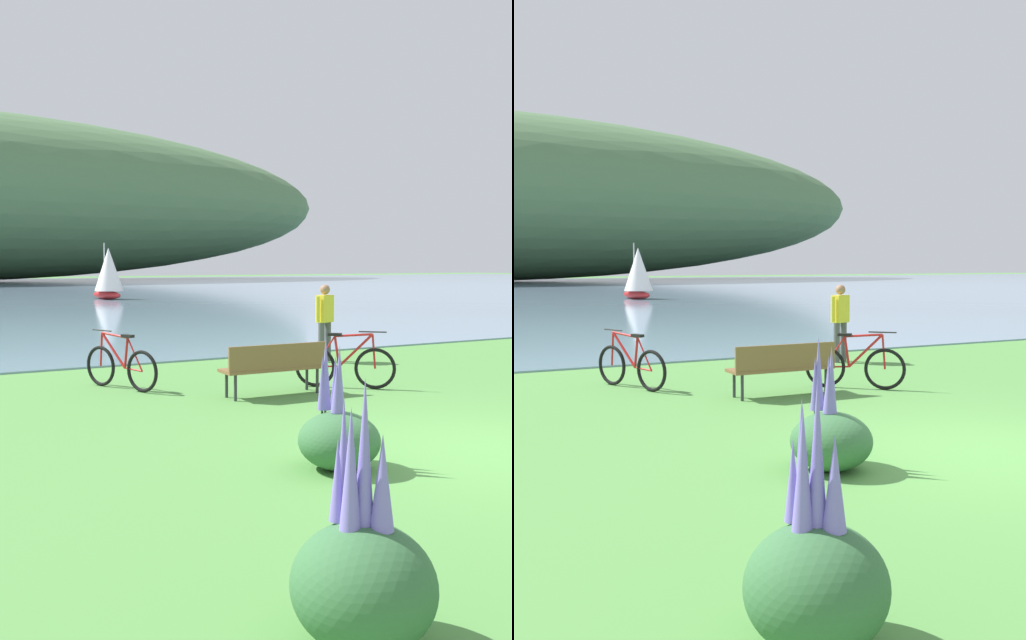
# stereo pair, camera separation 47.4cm
# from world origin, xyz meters

# --- Properties ---
(ground_plane) EXTENTS (200.00, 200.00, 0.00)m
(ground_plane) POSITION_xyz_m (0.00, 0.00, 0.00)
(ground_plane) COLOR #518E42
(park_bench_near_camera) EXTENTS (1.81, 0.50, 0.88)m
(park_bench_near_camera) POSITION_xyz_m (-0.55, 4.09, 0.52)
(park_bench_near_camera) COLOR brown
(park_bench_near_camera) RESTS_ON ground
(bicycle_leaning_near_bench) EXTENTS (0.81, 1.63, 1.01)m
(bicycle_leaning_near_bench) POSITION_xyz_m (-2.60, 5.91, 0.40)
(bicycle_leaning_near_bench) COLOR black
(bicycle_leaning_near_bench) RESTS_ON ground
(bicycle_beside_path) EXTENTS (1.37, 1.21, 1.01)m
(bicycle_beside_path) POSITION_xyz_m (0.91, 4.17, 0.40)
(bicycle_beside_path) COLOR black
(bicycle_beside_path) RESTS_ON ground
(person_at_shoreline) EXTENTS (0.58, 0.34, 1.71)m
(person_at_shoreline) POSITION_xyz_m (2.42, 7.10, 0.98)
(person_at_shoreline) COLOR #4C4C51
(person_at_shoreline) RESTS_ON ground
(echium_bush_closest_to_camera) EXTENTS (0.85, 0.85, 1.57)m
(echium_bush_closest_to_camera) POSITION_xyz_m (-3.87, -2.79, 0.43)
(echium_bush_closest_to_camera) COLOR #386B3D
(echium_bush_closest_to_camera) RESTS_ON ground
(echium_bush_mid_cluster) EXTENTS (0.89, 0.89, 1.42)m
(echium_bush_mid_cluster) POSITION_xyz_m (-1.98, 0.19, 0.36)
(echium_bush_mid_cluster) COLOR #386B3D
(echium_bush_mid_cluster) RESTS_ON ground
(sailboat_toward_hillside) EXTENTS (2.01, 2.88, 3.26)m
(sailboat_toward_hillside) POSITION_xyz_m (5.45, 34.24, 1.58)
(sailboat_toward_hillside) COLOR #B22323
(sailboat_toward_hillside) RESTS_ON bay_water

